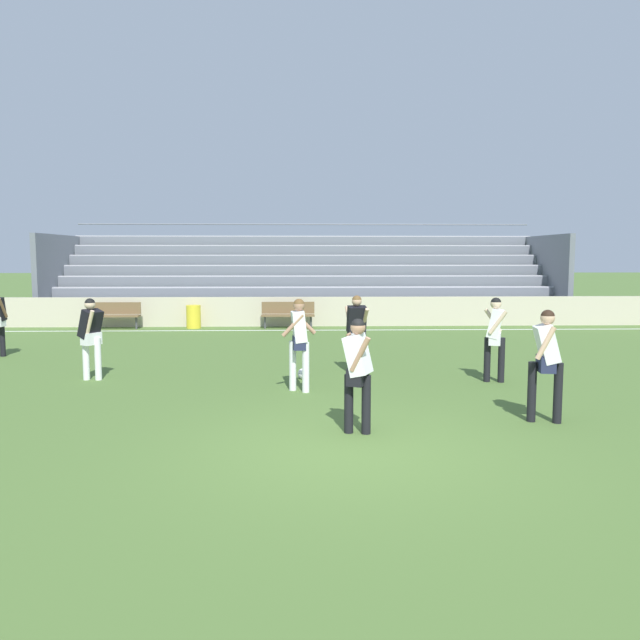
{
  "coord_description": "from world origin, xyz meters",
  "views": [
    {
      "loc": [
        -0.63,
        -7.83,
        2.5
      ],
      "look_at": [
        -0.18,
        6.29,
        1.03
      ],
      "focal_mm": 35.18,
      "sensor_mm": 36.0,
      "label": 1
    }
  ],
  "objects_px": {
    "player_dark_trailing_run": "(357,327)",
    "player_dark_overlapping": "(91,332)",
    "player_white_wide_left": "(299,336)",
    "player_white_dropping_back": "(358,366)",
    "bench_near_wall_gap": "(113,313)",
    "soccer_ball": "(303,374)",
    "bench_far_right": "(288,312)",
    "player_white_pressing_high": "(546,355)",
    "trash_bin": "(194,317)",
    "bleacher_stand": "(306,274)",
    "player_white_challenging": "(495,332)"
  },
  "relations": [
    {
      "from": "soccer_ball",
      "to": "bench_far_right",
      "type": "bearing_deg",
      "value": 93.05
    },
    {
      "from": "bench_near_wall_gap",
      "to": "player_dark_overlapping",
      "type": "bearing_deg",
      "value": -76.24
    },
    {
      "from": "player_white_dropping_back",
      "to": "soccer_ball",
      "type": "xyz_separation_m",
      "value": [
        -0.74,
        3.88,
        -0.85
      ]
    },
    {
      "from": "player_dark_overlapping",
      "to": "soccer_ball",
      "type": "bearing_deg",
      "value": -0.85
    },
    {
      "from": "player_white_challenging",
      "to": "soccer_ball",
      "type": "xyz_separation_m",
      "value": [
        -3.76,
        0.4,
        -0.88
      ]
    },
    {
      "from": "bench_far_right",
      "to": "player_white_pressing_high",
      "type": "relative_size",
      "value": 1.06
    },
    {
      "from": "bench_far_right",
      "to": "player_white_pressing_high",
      "type": "xyz_separation_m",
      "value": [
        4.06,
        -12.16,
        0.47
      ]
    },
    {
      "from": "player_white_pressing_high",
      "to": "player_white_dropping_back",
      "type": "height_order",
      "value": "player_white_pressing_high"
    },
    {
      "from": "bench_far_right",
      "to": "player_white_challenging",
      "type": "xyz_separation_m",
      "value": [
        4.23,
        -9.18,
        0.45
      ]
    },
    {
      "from": "bleacher_stand",
      "to": "player_white_dropping_back",
      "type": "xyz_separation_m",
      "value": [
        0.56,
        -16.61,
        -0.76
      ]
    },
    {
      "from": "trash_bin",
      "to": "player_white_wide_left",
      "type": "height_order",
      "value": "player_white_wide_left"
    },
    {
      "from": "trash_bin",
      "to": "player_white_pressing_high",
      "type": "distance_m",
      "value": 14.34
    },
    {
      "from": "bench_near_wall_gap",
      "to": "trash_bin",
      "type": "relative_size",
      "value": 2.28
    },
    {
      "from": "player_white_wide_left",
      "to": "player_dark_trailing_run",
      "type": "relative_size",
      "value": 1.03
    },
    {
      "from": "bench_near_wall_gap",
      "to": "soccer_ball",
      "type": "relative_size",
      "value": 8.18
    },
    {
      "from": "player_dark_trailing_run",
      "to": "player_dark_overlapping",
      "type": "bearing_deg",
      "value": -174.44
    },
    {
      "from": "player_white_pressing_high",
      "to": "player_white_challenging",
      "type": "bearing_deg",
      "value": 86.76
    },
    {
      "from": "player_dark_trailing_run",
      "to": "trash_bin",
      "type": "bearing_deg",
      "value": 119.99
    },
    {
      "from": "player_dark_trailing_run",
      "to": "player_white_challenging",
      "type": "xyz_separation_m",
      "value": [
        2.63,
        -0.98,
        0.01
      ]
    },
    {
      "from": "bench_near_wall_gap",
      "to": "player_white_pressing_high",
      "type": "distance_m",
      "value": 15.72
    },
    {
      "from": "trash_bin",
      "to": "player_white_pressing_high",
      "type": "xyz_separation_m",
      "value": [
        7.29,
        -12.33,
        0.62
      ]
    },
    {
      "from": "player_dark_overlapping",
      "to": "soccer_ball",
      "type": "distance_m",
      "value": 4.31
    },
    {
      "from": "player_white_dropping_back",
      "to": "bench_near_wall_gap",
      "type": "bearing_deg",
      "value": 119.3
    },
    {
      "from": "soccer_ball",
      "to": "player_white_pressing_high",
      "type": "bearing_deg",
      "value": -43.29
    },
    {
      "from": "player_dark_overlapping",
      "to": "player_dark_trailing_run",
      "type": "bearing_deg",
      "value": 5.56
    },
    {
      "from": "bench_near_wall_gap",
      "to": "soccer_ball",
      "type": "height_order",
      "value": "bench_near_wall_gap"
    },
    {
      "from": "bleacher_stand",
      "to": "bench_near_wall_gap",
      "type": "xyz_separation_m",
      "value": [
        -6.54,
        -3.95,
        -1.17
      ]
    },
    {
      "from": "player_white_wide_left",
      "to": "player_white_challenging",
      "type": "xyz_separation_m",
      "value": [
        3.84,
        0.73,
        -0.03
      ]
    },
    {
      "from": "bench_far_right",
      "to": "trash_bin",
      "type": "distance_m",
      "value": 3.24
    },
    {
      "from": "player_white_pressing_high",
      "to": "soccer_ball",
      "type": "xyz_separation_m",
      "value": [
        -3.59,
        3.38,
        -0.9
      ]
    },
    {
      "from": "player_dark_overlapping",
      "to": "player_white_pressing_high",
      "type": "xyz_separation_m",
      "value": [
        7.82,
        -3.45,
        0.04
      ]
    },
    {
      "from": "player_dark_trailing_run",
      "to": "bleacher_stand",
      "type": "bearing_deg",
      "value": 94.48
    },
    {
      "from": "player_white_dropping_back",
      "to": "player_dark_trailing_run",
      "type": "bearing_deg",
      "value": 85.03
    },
    {
      "from": "trash_bin",
      "to": "player_dark_trailing_run",
      "type": "height_order",
      "value": "player_dark_trailing_run"
    },
    {
      "from": "bleacher_stand",
      "to": "player_dark_trailing_run",
      "type": "xyz_separation_m",
      "value": [
        0.95,
        -12.15,
        -0.74
      ]
    },
    {
      "from": "player_white_wide_left",
      "to": "player_white_dropping_back",
      "type": "xyz_separation_m",
      "value": [
        0.82,
        -2.75,
        -0.06
      ]
    },
    {
      "from": "player_white_dropping_back",
      "to": "soccer_ball",
      "type": "distance_m",
      "value": 4.04
    },
    {
      "from": "bench_near_wall_gap",
      "to": "bench_far_right",
      "type": "distance_m",
      "value": 5.89
    },
    {
      "from": "bleacher_stand",
      "to": "player_white_wide_left",
      "type": "height_order",
      "value": "bleacher_stand"
    },
    {
      "from": "player_dark_trailing_run",
      "to": "player_white_dropping_back",
      "type": "bearing_deg",
      "value": -94.97
    },
    {
      "from": "trash_bin",
      "to": "player_dark_trailing_run",
      "type": "xyz_separation_m",
      "value": [
        4.83,
        -8.36,
        0.59
      ]
    },
    {
      "from": "bench_near_wall_gap",
      "to": "player_white_challenging",
      "type": "distance_m",
      "value": 13.67
    },
    {
      "from": "player_white_challenging",
      "to": "trash_bin",
      "type": "bearing_deg",
      "value": 128.59
    },
    {
      "from": "player_white_dropping_back",
      "to": "player_white_pressing_high",
      "type": "bearing_deg",
      "value": 9.8
    },
    {
      "from": "player_dark_overlapping",
      "to": "bench_far_right",
      "type": "bearing_deg",
      "value": 66.69
    },
    {
      "from": "player_dark_trailing_run",
      "to": "player_white_challenging",
      "type": "distance_m",
      "value": 2.81
    },
    {
      "from": "bench_near_wall_gap",
      "to": "player_white_dropping_back",
      "type": "bearing_deg",
      "value": -60.7
    },
    {
      "from": "player_dark_trailing_run",
      "to": "player_white_challenging",
      "type": "height_order",
      "value": "player_white_challenging"
    },
    {
      "from": "bench_near_wall_gap",
      "to": "player_white_challenging",
      "type": "bearing_deg",
      "value": -42.21
    },
    {
      "from": "player_white_dropping_back",
      "to": "trash_bin",
      "type": "bearing_deg",
      "value": 109.09
    }
  ]
}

